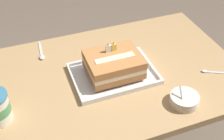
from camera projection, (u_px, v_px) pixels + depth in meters
name	position (u px, v px, depth m)	size (l,w,h in m)	color
dining_table	(111.00, 92.00, 1.43)	(1.21, 0.77, 0.78)	tan
foil_tray	(114.00, 74.00, 1.35)	(0.38, 0.27, 0.02)	silver
birthday_cake	(114.00, 64.00, 1.31)	(0.24, 0.19, 0.14)	#BB7A44
bowl_stack	(184.00, 100.00, 1.21)	(0.12, 0.12, 0.08)	silver
serving_spoon_near_tray	(42.00, 55.00, 1.46)	(0.03, 0.16, 0.01)	silver
serving_spoon_by_bowls	(211.00, 72.00, 1.37)	(0.14, 0.08, 0.01)	silver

